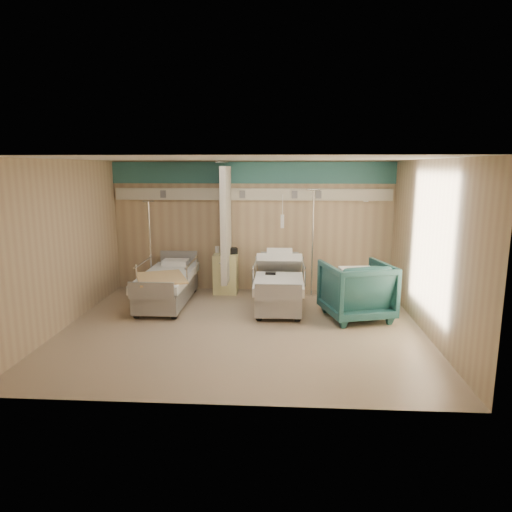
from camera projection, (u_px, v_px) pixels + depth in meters
The scene contains 13 objects.
ground at pixel (242, 329), 7.67m from camera, with size 6.00×5.00×0.00m, color gray.
room_walls at pixel (241, 217), 7.56m from camera, with size 6.04×5.04×2.82m.
bed_right at pixel (279, 290), 8.85m from camera, with size 1.00×2.16×0.63m, color white, non-canonical shape.
bed_left at pixel (167, 289), 8.98m from camera, with size 1.00×2.16×0.63m, color white, non-canonical shape.
bedside_cabinet at pixel (226, 273), 9.77m from camera, with size 0.50×0.48×0.85m, color #F2E997.
visitor_armchair at pixel (356, 290), 8.12m from camera, with size 1.10×1.13×1.03m, color #205151.
waffle_blanket at pixel (358, 261), 7.97m from camera, with size 0.58×0.52×0.07m, color silver.
iv_stand_right at pixel (312, 273), 9.68m from camera, with size 0.40×0.40×2.22m.
iv_stand_left at pixel (152, 275), 9.70m from camera, with size 0.35×0.35×1.99m.
call_remote at pixel (271, 273), 8.79m from camera, with size 0.20×0.09×0.04m, color black.
tan_blanket at pixel (161, 278), 8.46m from camera, with size 0.84×1.06×0.04m, color tan.
toiletry_bag at pixel (232, 251), 9.70m from camera, with size 0.24×0.15×0.13m, color black.
white_cup at pixel (217, 250), 9.83m from camera, with size 0.10×0.10×0.14m, color white.
Camera 1 is at (0.67, -7.26, 2.69)m, focal length 32.00 mm.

